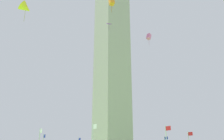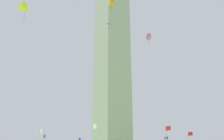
% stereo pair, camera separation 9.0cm
% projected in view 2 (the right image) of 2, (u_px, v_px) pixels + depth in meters
% --- Properties ---
extents(obelisk_monument, '(5.94, 5.94, 53.98)m').
position_uv_depth(obelisk_monument, '(112.00, 43.00, 55.63)').
color(obelisk_monument, '#A8A399').
rests_on(obelisk_monument, ground).
extents(kite_yellow_delta, '(1.80, 2.16, 3.09)m').
position_uv_depth(kite_yellow_delta, '(25.00, 8.00, 33.97)').
color(kite_yellow_delta, yellow).
extents(kite_pink_box, '(0.91, 1.20, 2.65)m').
position_uv_depth(kite_pink_box, '(149.00, 37.00, 51.54)').
color(kite_pink_box, pink).
extents(kite_orange_box, '(0.91, 0.72, 2.09)m').
position_uv_depth(kite_orange_box, '(111.00, 2.00, 29.89)').
color(kite_orange_box, orange).
extents(kite_purple_diamond, '(1.14, 1.18, 1.49)m').
position_uv_depth(kite_purple_diamond, '(109.00, 24.00, 48.12)').
color(kite_purple_diamond, purple).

